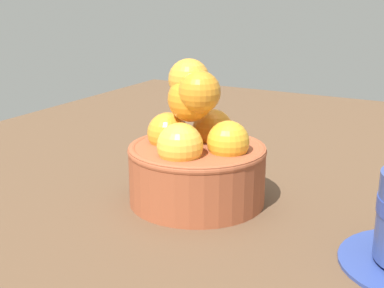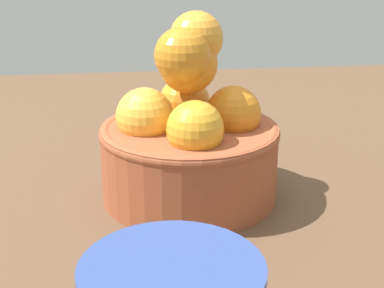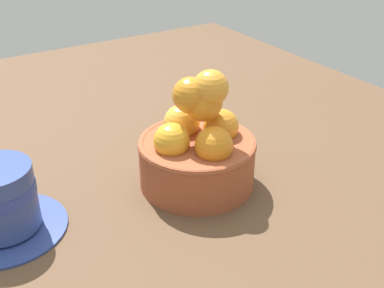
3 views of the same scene
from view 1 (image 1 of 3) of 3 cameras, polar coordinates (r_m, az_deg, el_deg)
ground_plane at (r=60.50cm, az=0.52°, el=-7.63°), size 127.59×93.22×3.82cm
terracotta_bowl at (r=58.01cm, az=0.47°, el=-1.19°), size 14.72×14.72×15.29cm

